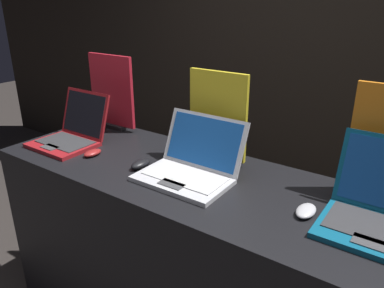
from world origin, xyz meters
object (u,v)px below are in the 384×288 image
(laptop_front, at_px, (71,132))
(mouse_front, at_px, (93,153))
(laptop_middle, at_px, (191,164))
(laptop_back, at_px, (380,209))
(mouse_back, at_px, (306,211))
(promo_stand_middle, at_px, (218,120))
(mouse_middle, at_px, (141,164))
(promo_stand_front, at_px, (112,94))

(laptop_front, height_order, mouse_front, laptop_front)
(laptop_middle, xyz_separation_m, laptop_back, (0.75, 0.06, 0.01))
(mouse_front, bearing_deg, mouse_back, 4.23)
(laptop_front, xyz_separation_m, promo_stand_middle, (0.76, 0.25, 0.15))
(laptop_front, relative_size, promo_stand_middle, 0.79)
(mouse_middle, bearing_deg, promo_stand_middle, 47.91)
(laptop_front, relative_size, laptop_back, 0.96)
(promo_stand_front, bearing_deg, mouse_front, -58.65)
(laptop_middle, height_order, promo_stand_middle, promo_stand_middle)
(laptop_middle, bearing_deg, mouse_middle, -166.87)
(mouse_back, bearing_deg, mouse_front, -175.77)
(laptop_back, bearing_deg, promo_stand_front, 171.71)
(promo_stand_front, distance_m, laptop_middle, 0.83)
(mouse_front, height_order, promo_stand_middle, promo_stand_middle)
(mouse_middle, relative_size, laptop_back, 0.32)
(laptop_front, bearing_deg, mouse_front, -13.93)
(mouse_middle, distance_m, laptop_back, 1.00)
(laptop_front, height_order, mouse_back, laptop_front)
(mouse_front, height_order, mouse_middle, mouse_middle)
(laptop_back, xyz_separation_m, mouse_back, (-0.23, -0.07, -0.05))
(laptop_front, distance_m, mouse_front, 0.24)
(mouse_middle, xyz_separation_m, mouse_back, (0.77, 0.05, -0.00))
(laptop_front, height_order, promo_stand_front, promo_stand_front)
(promo_stand_front, height_order, mouse_back, promo_stand_front)
(laptop_front, bearing_deg, promo_stand_front, 90.00)
(laptop_front, relative_size, mouse_middle, 2.98)
(laptop_middle, xyz_separation_m, promo_stand_middle, (0.00, 0.22, 0.15))
(laptop_middle, height_order, laptop_back, laptop_back)
(laptop_front, distance_m, mouse_middle, 0.52)
(promo_stand_front, bearing_deg, laptop_middle, -19.91)
(laptop_front, xyz_separation_m, laptop_middle, (0.76, 0.03, -0.00))
(mouse_back, bearing_deg, mouse_middle, -176.59)
(promo_stand_middle, distance_m, laptop_back, 0.78)
(mouse_back, bearing_deg, promo_stand_middle, 156.26)
(promo_stand_front, xyz_separation_m, mouse_back, (1.28, -0.29, -0.19))
(laptop_front, distance_m, mouse_back, 1.29)
(mouse_middle, bearing_deg, laptop_front, 177.48)
(promo_stand_front, distance_m, mouse_middle, 0.64)
(laptop_middle, bearing_deg, promo_stand_middle, 90.00)
(promo_stand_middle, relative_size, mouse_back, 3.80)
(mouse_front, bearing_deg, promo_stand_middle, 29.56)
(mouse_middle, xyz_separation_m, promo_stand_middle, (0.25, 0.27, 0.19))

